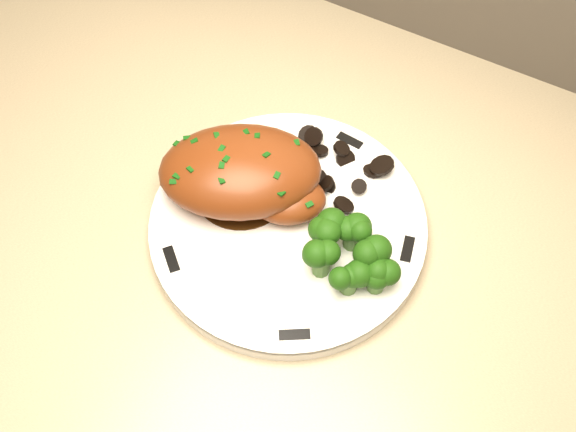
% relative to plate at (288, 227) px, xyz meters
% --- Properties ---
extents(plate, '(0.32, 0.32, 0.02)m').
position_rel_plate_xyz_m(plate, '(0.00, 0.00, 0.00)').
color(plate, white).
rests_on(plate, counter).
extents(rim_accent_0, '(0.03, 0.01, 0.00)m').
position_rel_plate_xyz_m(rim_accent_0, '(0.01, 0.11, 0.01)').
color(rim_accent_0, black).
rests_on(rim_accent_0, plate).
extents(rim_accent_1, '(0.02, 0.03, 0.00)m').
position_rel_plate_xyz_m(rim_accent_1, '(-0.10, 0.04, 0.01)').
color(rim_accent_1, black).
rests_on(rim_accent_1, plate).
extents(rim_accent_2, '(0.03, 0.02, 0.00)m').
position_rel_plate_xyz_m(rim_accent_2, '(-0.07, -0.08, 0.01)').
color(rim_accent_2, black).
rests_on(rim_accent_2, plate).
extents(rim_accent_3, '(0.03, 0.02, 0.00)m').
position_rel_plate_xyz_m(rim_accent_3, '(0.06, -0.09, 0.01)').
color(rim_accent_3, black).
rests_on(rim_accent_3, plate).
extents(rim_accent_4, '(0.02, 0.03, 0.00)m').
position_rel_plate_xyz_m(rim_accent_4, '(0.11, 0.02, 0.01)').
color(rim_accent_4, black).
rests_on(rim_accent_4, plate).
extents(gravy_pool, '(0.09, 0.09, 0.00)m').
position_rel_plate_xyz_m(gravy_pool, '(-0.05, 0.01, 0.01)').
color(gravy_pool, '#311B08').
rests_on(gravy_pool, plate).
extents(chicken_breast, '(0.18, 0.16, 0.06)m').
position_rel_plate_xyz_m(chicken_breast, '(-0.05, 0.01, 0.04)').
color(chicken_breast, brown).
rests_on(chicken_breast, plate).
extents(mushroom_pile, '(0.09, 0.07, 0.02)m').
position_rel_plate_xyz_m(mushroom_pile, '(0.01, 0.06, 0.01)').
color(mushroom_pile, black).
rests_on(mushroom_pile, plate).
extents(broccoli_florets, '(0.08, 0.06, 0.04)m').
position_rel_plate_xyz_m(broccoli_florets, '(0.07, -0.01, 0.03)').
color(broccoli_florets, '#497330').
rests_on(broccoli_florets, plate).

